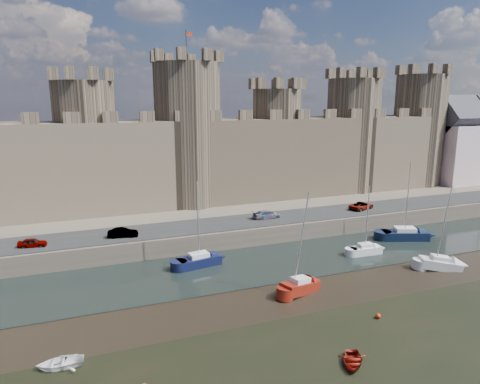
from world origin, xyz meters
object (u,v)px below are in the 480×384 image
Objects in this scene: car_2 at (267,214)px; sailboat_5 at (440,263)px; sailboat_3 at (405,234)px; sailboat_4 at (300,286)px; car_1 at (123,233)px; sailboat_2 at (365,249)px; car_0 at (32,243)px; car_3 at (362,206)px; sailboat_1 at (199,260)px.

car_2 is 0.41× the size of sailboat_5.
sailboat_4 is at bearing -136.21° from sailboat_3.
sailboat_2 is at bearing -99.01° from car_1.
sailboat_5 is at bearing -102.38° from car_0.
sailboat_3 is at bearing 93.02° from sailboat_5.
car_3 is 0.44× the size of sailboat_5.
car_3 is (47.75, 0.95, 0.07)m from car_0.
sailboat_3 is (38.54, -7.55, -2.28)m from car_1.
car_2 is at bearing 128.54° from sailboat_2.
sailboat_5 reaches higher than sailboat_2.
sailboat_1 is 1.15× the size of sailboat_2.
car_1 is 0.89× the size of car_2.
sailboat_1 is 28.89m from sailboat_5.
sailboat_1 is at bearing -119.39° from car_1.
sailboat_1 is (18.67, -6.91, -2.23)m from car_0.
car_3 is 0.41× the size of sailboat_3.
sailboat_4 is (8.06, -10.61, -0.04)m from sailboat_1.
car_1 reaches higher than car_0.
car_3 is 0.50× the size of sailboat_2.
sailboat_4 is (-4.67, -19.05, -2.34)m from car_2.
car_0 is 0.30× the size of sailboat_4.
car_2 is at bearing -74.99° from car_1.
sailboat_5 is (34.91, -17.71, -2.38)m from car_1.
sailboat_5 is (18.70, -0.26, -0.04)m from sailboat_4.
sailboat_3 is (9.00, 2.98, 0.09)m from sailboat_2.
sailboat_2 is at bearing -145.70° from car_2.
car_1 is 0.42× the size of sailboat_2.
sailboat_3 is at bearing 169.68° from car_3.
sailboat_4 is at bearing -62.41° from sailboat_1.
sailboat_4 reaches higher than sailboat_5.
sailboat_1 is at bearing -161.46° from sailboat_3.
car_2 is (20.88, 1.61, -0.01)m from car_1.
sailboat_3 reaches higher than sailboat_1.
sailboat_1 is (-29.08, -7.86, -2.31)m from car_3.
sailboat_4 is at bearing -126.49° from car_1.
car_1 is 0.83× the size of car_3.
car_2 is 16.36m from car_3.
sailboat_3 reaches higher than sailboat_4.
car_1 is 0.37× the size of sailboat_5.
car_2 is 15.45m from sailboat_1.
car_1 is 37.25m from car_3.
sailboat_5 is (14.03, -19.32, -2.38)m from car_2.
car_3 is at bearing 118.58° from sailboat_3.
car_1 is 39.34m from sailboat_3.
sailboat_5 is (45.43, -17.78, -2.32)m from car_0.
sailboat_3 reaches higher than car_0.
car_3 is 0.42× the size of sailboat_4.
sailboat_5 reaches higher than car_2.
sailboat_1 is 21.72m from sailboat_2.
sailboat_5 reaches higher than car_0.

